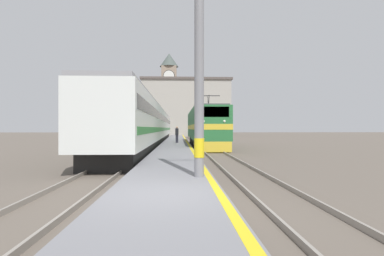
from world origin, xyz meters
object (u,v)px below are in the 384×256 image
at_px(locomotive_train, 204,128).
at_px(person_on_platform, 177,134).
at_px(catenary_mast, 201,58).
at_px(clock_tower, 169,91).
at_px(passenger_train, 152,126).

distance_m(locomotive_train, person_on_platform, 2.93).
relative_size(catenary_mast, clock_tower, 0.33).
bearing_deg(clock_tower, passenger_train, -90.58).
relative_size(passenger_train, clock_tower, 2.13).
xyz_separation_m(locomotive_train, catenary_mast, (-1.98, -21.57, 2.14)).
relative_size(locomotive_train, clock_tower, 0.74).
relative_size(locomotive_train, catenary_mast, 2.22).
bearing_deg(locomotive_train, person_on_platform, 178.62).
bearing_deg(passenger_train, catenary_mast, -81.86).
relative_size(person_on_platform, clock_tower, 0.07).
xyz_separation_m(passenger_train, person_on_platform, (2.95, -5.05, -0.91)).
xyz_separation_m(person_on_platform, clock_tower, (-2.47, 53.21, 10.96)).
bearing_deg(clock_tower, person_on_platform, -87.35).
bearing_deg(person_on_platform, clock_tower, 92.65).
height_order(passenger_train, catenary_mast, catenary_mast).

